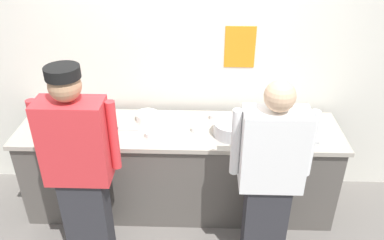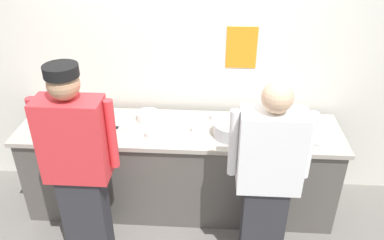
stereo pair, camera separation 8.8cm
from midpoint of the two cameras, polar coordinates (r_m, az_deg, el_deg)
name	(u,v)px [view 2 (the right image)]	position (r m, az deg, el deg)	size (l,w,h in m)	color
ground_plane	(177,231)	(3.73, -1.49, -15.92)	(9.00, 9.00, 0.00)	slate
wall_back	(183,57)	(3.67, -0.64, 9.17)	(4.50, 0.11, 2.76)	silver
prep_counter	(180,168)	(3.71, -1.10, -7.09)	(2.87, 0.68, 0.89)	#56514C
chef_near_left	(78,165)	(3.05, -15.59, -6.38)	(0.62, 0.24, 1.73)	#2D2D33
chef_center	(268,178)	(2.97, 11.87, -8.32)	(0.60, 0.24, 1.64)	#2D2D33
plate_stack_front	(148,116)	(3.59, -5.79, 0.60)	(0.20, 0.20, 0.07)	white
mixing_bowl_steel	(232,129)	(3.34, 6.63, -1.36)	(0.32, 0.32, 0.13)	#B7BABF
sheet_tray	(292,132)	(3.51, 15.21, -1.67)	(0.43, 0.36, 0.02)	#B7BABF
squeeze_bottle_primary	(96,113)	(3.61, -13.15, 1.04)	(0.06, 0.06, 0.19)	orange
squeeze_bottle_secondary	(59,118)	(3.62, -18.26, 0.29)	(0.06, 0.06, 0.18)	orange
ramekin_red_sauce	(150,133)	(3.35, -5.41, -1.97)	(0.09, 0.09, 0.05)	white
ramekin_orange_sauce	(197,129)	(3.40, 1.41, -1.31)	(0.09, 0.09, 0.04)	white
ramekin_yellow_sauce	(229,119)	(3.56, 6.17, 0.10)	(0.10, 0.10, 0.05)	white
ramekin_green_sauce	(215,116)	(3.59, 4.08, 0.51)	(0.08, 0.08, 0.05)	white
chefs_knife	(121,128)	(3.50, -9.62, -1.15)	(0.28, 0.03, 0.02)	#B7BABF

